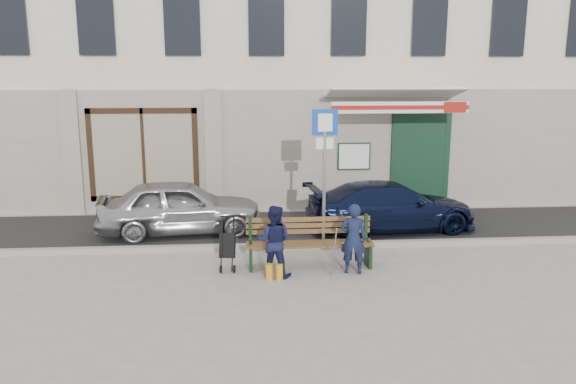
{
  "coord_description": "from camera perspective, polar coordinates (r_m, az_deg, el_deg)",
  "views": [
    {
      "loc": [
        -0.57,
        -9.73,
        3.6
      ],
      "look_at": [
        0.29,
        1.6,
        1.2
      ],
      "focal_mm": 35.0,
      "sensor_mm": 36.0,
      "label": 1
    }
  ],
  "objects": [
    {
      "name": "car_navy",
      "position": [
        13.28,
        10.41,
        -1.45
      ],
      "size": [
        4.13,
        2.07,
        1.15
      ],
      "primitive_type": "imported",
      "rotation": [
        0.0,
        0.0,
        1.69
      ],
      "color": "black",
      "rests_on": "ground"
    },
    {
      "name": "parking_sign",
      "position": [
        11.65,
        3.74,
        3.81
      ],
      "size": [
        0.54,
        0.08,
        2.89
      ],
      "rotation": [
        0.0,
        0.0,
        0.07
      ],
      "color": "gray",
      "rests_on": "ground"
    },
    {
      "name": "man",
      "position": [
        10.32,
        6.65,
        -4.73
      ],
      "size": [
        0.53,
        0.4,
        1.31
      ],
      "primitive_type": "imported",
      "rotation": [
        0.0,
        0.0,
        2.95
      ],
      "color": "#141B37",
      "rests_on": "ground"
    },
    {
      "name": "woman",
      "position": [
        10.11,
        -1.43,
        -5.0
      ],
      "size": [
        0.76,
        0.66,
        1.31
      ],
      "primitive_type": "imported",
      "rotation": [
        0.0,
        0.0,
        2.85
      ],
      "color": "#131635",
      "rests_on": "ground"
    },
    {
      "name": "asphalt_lane",
      "position": [
        13.34,
        -1.74,
        -3.72
      ],
      "size": [
        60.0,
        3.2,
        0.01
      ],
      "primitive_type": "cube",
      "color": "#282828",
      "rests_on": "ground"
    },
    {
      "name": "car_silver",
      "position": [
        13.03,
        -10.9,
        -1.47
      ],
      "size": [
        3.84,
        1.92,
        1.26
      ],
      "primitive_type": "imported",
      "rotation": [
        0.0,
        0.0,
        1.69
      ],
      "color": "#A5A6AA",
      "rests_on": "ground"
    },
    {
      "name": "building",
      "position": [
        18.25,
        -2.63,
        16.23
      ],
      "size": [
        20.0,
        8.27,
        10.0
      ],
      "color": "beige",
      "rests_on": "ground"
    },
    {
      "name": "bench",
      "position": [
        10.66,
        1.98,
        -5.23
      ],
      "size": [
        2.4,
        1.17,
        0.98
      ],
      "color": "brown",
      "rests_on": "ground"
    },
    {
      "name": "ground",
      "position": [
        10.39,
        -0.94,
        -8.34
      ],
      "size": [
        80.0,
        80.0,
        0.0
      ],
      "primitive_type": "plane",
      "color": "#9E9991",
      "rests_on": "ground"
    },
    {
      "name": "stroller",
      "position": [
        10.56,
        -6.17,
        -5.55
      ],
      "size": [
        0.32,
        0.43,
        1.0
      ],
      "rotation": [
        0.0,
        0.0,
        -0.15
      ],
      "color": "black",
      "rests_on": "ground"
    },
    {
      "name": "curb",
      "position": [
        11.79,
        -1.38,
        -5.55
      ],
      "size": [
        60.0,
        0.18,
        0.12
      ],
      "primitive_type": "cube",
      "color": "#9E9384",
      "rests_on": "ground"
    }
  ]
}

